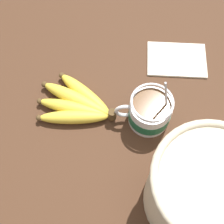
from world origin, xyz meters
TOP-DOWN VIEW (x-y plane):
  - table at (0.00, 0.00)cm, footprint 101.82×101.82cm
  - coffee_mug at (-4.40, -2.59)cm, footprint 13.66×10.24cm
  - banana_bunch at (13.40, -5.97)cm, footprint 20.11×15.41cm
  - woven_basket at (-13.27, 17.44)cm, footprint 22.92×22.92cm
  - napkin at (-13.35, -20.75)cm, footprint 16.77×12.20cm

SIDE VIEW (x-z plane):
  - table at x=0.00cm, z-range 0.00..3.98cm
  - napkin at x=-13.35cm, z-range 3.98..4.58cm
  - banana_bunch at x=13.40cm, z-range 3.61..7.84cm
  - coffee_mug at x=-4.40cm, z-range -0.60..16.66cm
  - woven_basket at x=-13.27cm, z-range 4.37..23.17cm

